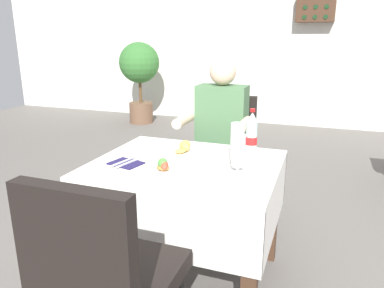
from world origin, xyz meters
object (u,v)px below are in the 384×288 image
Objects in this scene: plate_far_diner at (185,149)px; chair_far_diner_seat at (224,152)px; cola_bottle_primary at (252,136)px; chair_near_camera_side at (107,277)px; beer_glass_left at (237,144)px; plate_near_camera at (163,168)px; wall_bottle_rack at (316,7)px; main_dining_table at (186,192)px; potted_plant_corner at (140,71)px; napkin_cutlery_set at (126,163)px; seated_diner_far at (219,135)px; beer_glass_middle at (238,152)px.

chair_far_diner_seat is at bearing 83.74° from plate_far_diner.
plate_far_diner is at bearing -168.87° from cola_bottle_primary.
cola_bottle_primary reaches higher than chair_near_camera_side.
beer_glass_left is at bearing -104.46° from cola_bottle_primary.
plate_near_camera is 0.34m from plate_far_diner.
chair_far_diner_seat is at bearing -97.49° from wall_bottle_rack.
main_dining_table is at bearing 90.00° from chair_near_camera_side.
chair_far_diner_seat reaches higher than plate_far_diner.
plate_far_diner is (-0.07, 0.17, 0.20)m from main_dining_table.
plate_far_diner reaches higher than main_dining_table.
main_dining_table is 0.75× the size of potted_plant_corner.
plate_far_diner is at bearing 164.25° from beer_glass_left.
plate_far_diner is 4.30m from wall_bottle_rack.
plate_near_camera is (-0.06, -0.17, 0.19)m from main_dining_table.
beer_glass_left reaches higher than plate_far_diner.
plate_near_camera is 0.57m from cola_bottle_primary.
plate_far_diner is 0.37m from beer_glass_left.
plate_far_diner is 0.17× the size of potted_plant_corner.
cola_bottle_primary is (0.31, 1.06, 0.30)m from chair_near_camera_side.
plate_far_diner is (-0.07, 0.98, 0.20)m from chair_near_camera_side.
cola_bottle_primary is at bearing 47.68° from plate_near_camera.
main_dining_table is 5.16× the size of napkin_cutlery_set.
plate_near_camera is at bearing -88.25° from plate_far_diner.
chair_near_camera_side is 4.21× the size of beer_glass_left.
seated_diner_far is 6.42× the size of napkin_cutlery_set.
seated_diner_far reaches higher than main_dining_table.
napkin_cutlery_set reaches higher than main_dining_table.
beer_glass_middle is at bearing 68.31° from chair_near_camera_side.
cola_bottle_primary is (0.38, 0.41, 0.11)m from plate_near_camera.
chair_far_diner_seat is at bearing -52.30° from potted_plant_corner.
cola_bottle_primary is at bearing -55.43° from seated_diner_far.
seated_diner_far is at bearing -97.36° from wall_bottle_rack.
wall_bottle_rack is at bearing 88.00° from cola_bottle_primary.
wall_bottle_rack is at bearing 83.92° from main_dining_table.
plate_far_diner is 1.14× the size of napkin_cutlery_set.
beer_glass_left is 0.12m from beer_glass_middle.
beer_glass_middle is 0.62m from napkin_cutlery_set.
seated_diner_far reaches higher than chair_far_diner_seat.
main_dining_table is 4.35m from potted_plant_corner.
chair_near_camera_side reaches higher than napkin_cutlery_set.
potted_plant_corner is at bearing 116.31° from chair_near_camera_side.
plate_far_diner is at bearing 113.36° from main_dining_table.
beer_glass_left reaches higher than plate_near_camera.
wall_bottle_rack reaches higher than seated_diner_far.
beer_glass_middle is (0.31, -0.76, 0.13)m from seated_diner_far.
chair_far_diner_seat is at bearing 86.46° from plate_near_camera.
wall_bottle_rack is at bearing 84.89° from chair_near_camera_side.
beer_glass_left is (0.27, 0.88, 0.29)m from chair_near_camera_side.
potted_plant_corner reaches higher than beer_glass_left.
plate_near_camera is at bearing -109.57° from main_dining_table.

